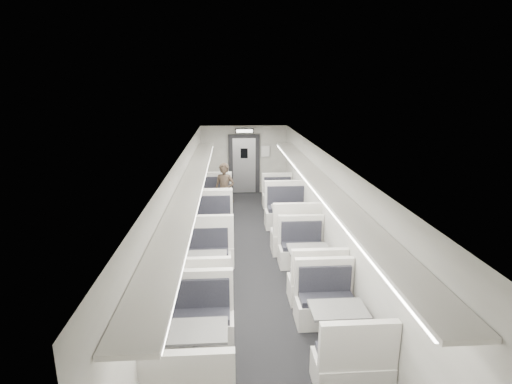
{
  "coord_description": "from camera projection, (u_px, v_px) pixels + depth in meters",
  "views": [
    {
      "loc": [
        -0.52,
        -7.95,
        3.77
      ],
      "look_at": [
        0.12,
        1.48,
        1.22
      ],
      "focal_mm": 28.0,
      "sensor_mm": 36.0,
      "label": 1
    }
  ],
  "objects": [
    {
      "name": "passenger",
      "position": [
        224.0,
        192.0,
        11.38
      ],
      "size": [
        0.7,
        0.57,
        1.64
      ],
      "primitive_type": "imported",
      "rotation": [
        0.0,
        0.0,
        -0.35
      ],
      "color": "black",
      "rests_on": "room"
    },
    {
      "name": "booth_left_d",
      "position": [
        196.0,
        353.0,
        5.23
      ],
      "size": [
        1.01,
        2.06,
        1.1
      ],
      "color": "silver",
      "rests_on": "room"
    },
    {
      "name": "exit_sign",
      "position": [
        244.0,
        131.0,
        13.33
      ],
      "size": [
        0.62,
        0.12,
        0.16
      ],
      "color": "black",
      "rests_on": "room"
    },
    {
      "name": "window_c",
      "position": [
        177.0,
        222.0,
        7.27
      ],
      "size": [
        0.02,
        1.18,
        0.84
      ],
      "primitive_type": "cube",
      "color": "black",
      "rests_on": "room"
    },
    {
      "name": "room",
      "position": [
        255.0,
        212.0,
        8.36
      ],
      "size": [
        3.24,
        12.24,
        2.64
      ],
      "color": "black",
      "rests_on": "ground"
    },
    {
      "name": "window_d",
      "position": [
        156.0,
        279.0,
        5.15
      ],
      "size": [
        0.02,
        1.18,
        0.84
      ],
      "primitive_type": "cube",
      "color": "black",
      "rests_on": "room"
    },
    {
      "name": "booth_right_b",
      "position": [
        291.0,
        222.0,
        10.06
      ],
      "size": [
        1.15,
        2.32,
        1.24
      ],
      "color": "silver",
      "rests_on": "room"
    },
    {
      "name": "window_b",
      "position": [
        189.0,
        191.0,
        9.38
      ],
      "size": [
        0.02,
        1.18,
        0.84
      ],
      "primitive_type": "cube",
      "color": "black",
      "rests_on": "room"
    },
    {
      "name": "booth_right_a",
      "position": [
        281.0,
        202.0,
        12.04
      ],
      "size": [
        0.96,
        1.96,
        1.05
      ],
      "color": "silver",
      "rests_on": "room"
    },
    {
      "name": "booth_left_a",
      "position": [
        213.0,
        206.0,
        11.49
      ],
      "size": [
        1.08,
        2.19,
        1.17
      ],
      "color": "silver",
      "rests_on": "room"
    },
    {
      "name": "booth_right_d",
      "position": [
        337.0,
        329.0,
        5.78
      ],
      "size": [
        0.97,
        1.97,
        1.05
      ],
      "color": "silver",
      "rests_on": "room"
    },
    {
      "name": "window_a",
      "position": [
        196.0,
        172.0,
        11.5
      ],
      "size": [
        0.02,
        1.18,
        0.84
      ],
      "primitive_type": "cube",
      "color": "black",
      "rests_on": "room"
    },
    {
      "name": "booth_right_c",
      "position": [
        308.0,
        264.0,
        7.86
      ],
      "size": [
        0.98,
        1.99,
        1.07
      ],
      "color": "silver",
      "rests_on": "room"
    },
    {
      "name": "wall_notice",
      "position": [
        265.0,
        151.0,
        14.04
      ],
      "size": [
        0.32,
        0.02,
        0.4
      ],
      "primitive_type": "cube",
      "color": "silver",
      "rests_on": "room"
    },
    {
      "name": "luggage_rack_left",
      "position": [
        193.0,
        183.0,
        7.81
      ],
      "size": [
        0.46,
        10.4,
        0.09
      ],
      "color": "silver",
      "rests_on": "room"
    },
    {
      "name": "luggage_rack_right",
      "position": [
        318.0,
        181.0,
        7.97
      ],
      "size": [
        0.46,
        10.4,
        0.09
      ],
      "color": "silver",
      "rests_on": "room"
    },
    {
      "name": "vestibule_door",
      "position": [
        244.0,
        164.0,
        14.12
      ],
      "size": [
        1.1,
        0.13,
        2.1
      ],
      "color": "black",
      "rests_on": "room"
    },
    {
      "name": "booth_left_c",
      "position": [
        206.0,
        272.0,
        7.56
      ],
      "size": [
        0.96,
        1.95,
        1.04
      ],
      "color": "silver",
      "rests_on": "room"
    },
    {
      "name": "booth_left_b",
      "position": [
        210.0,
        233.0,
        9.36
      ],
      "size": [
        1.09,
        2.21,
        1.18
      ],
      "color": "silver",
      "rests_on": "room"
    }
  ]
}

